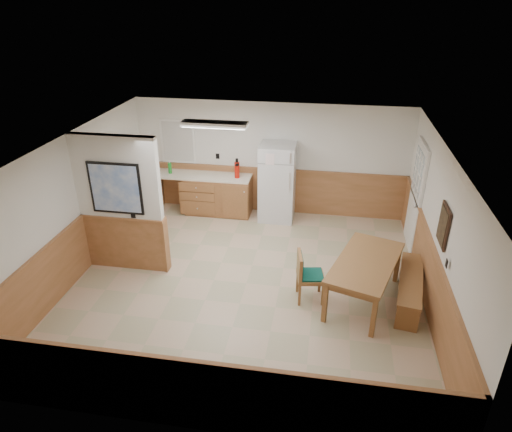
% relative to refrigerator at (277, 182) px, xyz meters
% --- Properties ---
extents(ground, '(6.00, 6.00, 0.00)m').
position_rel_refrigerator_xyz_m(ground, '(-0.20, -2.63, -0.85)').
color(ground, tan).
rests_on(ground, ground).
extents(ceiling, '(6.00, 6.00, 0.02)m').
position_rel_refrigerator_xyz_m(ceiling, '(-0.20, -2.63, 1.65)').
color(ceiling, white).
rests_on(ceiling, back_wall).
extents(back_wall, '(6.00, 0.02, 2.50)m').
position_rel_refrigerator_xyz_m(back_wall, '(-0.20, 0.37, 0.40)').
color(back_wall, white).
rests_on(back_wall, ground).
extents(right_wall, '(0.02, 6.00, 2.50)m').
position_rel_refrigerator_xyz_m(right_wall, '(2.80, -2.63, 0.40)').
color(right_wall, white).
rests_on(right_wall, ground).
extents(left_wall, '(0.02, 6.00, 2.50)m').
position_rel_refrigerator_xyz_m(left_wall, '(-3.20, -2.63, 0.40)').
color(left_wall, white).
rests_on(left_wall, ground).
extents(wainscot_back, '(6.00, 0.04, 1.00)m').
position_rel_refrigerator_xyz_m(wainscot_back, '(-0.20, 0.35, -0.35)').
color(wainscot_back, '#AF7046').
rests_on(wainscot_back, ground).
extents(wainscot_right, '(0.04, 6.00, 1.00)m').
position_rel_refrigerator_xyz_m(wainscot_right, '(2.78, -2.63, -0.35)').
color(wainscot_right, '#AF7046').
rests_on(wainscot_right, ground).
extents(wainscot_left, '(0.04, 6.00, 1.00)m').
position_rel_refrigerator_xyz_m(wainscot_left, '(-3.18, -2.63, -0.35)').
color(wainscot_left, '#AF7046').
rests_on(wainscot_left, ground).
extents(partition_wall, '(1.50, 0.20, 2.50)m').
position_rel_refrigerator_xyz_m(partition_wall, '(-2.45, -2.43, 0.38)').
color(partition_wall, white).
rests_on(partition_wall, ground).
extents(kitchen_counter, '(2.20, 0.61, 1.00)m').
position_rel_refrigerator_xyz_m(kitchen_counter, '(-1.41, 0.05, -0.39)').
color(kitchen_counter, '#965935').
rests_on(kitchen_counter, ground).
extents(exterior_door, '(0.07, 1.02, 2.15)m').
position_rel_refrigerator_xyz_m(exterior_door, '(2.76, -0.73, 0.20)').
color(exterior_door, white).
rests_on(exterior_door, ground).
extents(kitchen_window, '(0.80, 0.04, 1.00)m').
position_rel_refrigerator_xyz_m(kitchen_window, '(-2.30, 0.35, 0.70)').
color(kitchen_window, white).
rests_on(kitchen_window, back_wall).
extents(wall_painting, '(0.04, 0.50, 0.60)m').
position_rel_refrigerator_xyz_m(wall_painting, '(2.77, -2.93, 0.70)').
color(wall_painting, '#321E14').
rests_on(wall_painting, right_wall).
extents(fluorescent_fixture, '(1.20, 0.30, 0.09)m').
position_rel_refrigerator_xyz_m(fluorescent_fixture, '(-1.00, -1.33, 1.59)').
color(fluorescent_fixture, white).
rests_on(fluorescent_fixture, ceiling).
extents(refrigerator, '(0.75, 0.72, 1.70)m').
position_rel_refrigerator_xyz_m(refrigerator, '(0.00, 0.00, 0.00)').
color(refrigerator, silver).
rests_on(refrigerator, ground).
extents(dining_table, '(1.36, 1.91, 0.75)m').
position_rel_refrigerator_xyz_m(dining_table, '(1.77, -2.78, -0.19)').
color(dining_table, '#9A5A38').
rests_on(dining_table, ground).
extents(dining_bench, '(0.62, 1.65, 0.45)m').
position_rel_refrigerator_xyz_m(dining_bench, '(2.51, -2.68, -0.51)').
color(dining_bench, '#9A5A38').
rests_on(dining_bench, ground).
extents(dining_chair, '(0.66, 0.50, 0.85)m').
position_rel_refrigerator_xyz_m(dining_chair, '(0.82, -2.89, -0.36)').
color(dining_chair, '#9A5A38').
rests_on(dining_chair, ground).
extents(fire_extinguisher, '(0.14, 0.14, 0.44)m').
position_rel_refrigerator_xyz_m(fire_extinguisher, '(-0.89, 0.01, 0.24)').
color(fire_extinguisher, red).
rests_on(fire_extinguisher, kitchen_counter).
extents(soap_bottle, '(0.09, 0.09, 0.25)m').
position_rel_refrigerator_xyz_m(soap_bottle, '(-2.43, 0.04, 0.17)').
color(soap_bottle, '#198D26').
rests_on(soap_bottle, kitchen_counter).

